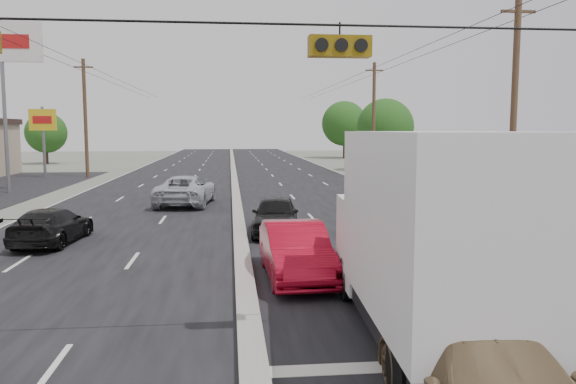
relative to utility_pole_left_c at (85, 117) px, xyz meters
name	(u,v)px	position (x,y,z in m)	size (l,w,h in m)	color
ground	(252,362)	(12.50, -40.00, -5.11)	(200.00, 200.00, 0.00)	#606356
road_surface	(235,188)	(12.50, -10.00, -5.11)	(20.00, 160.00, 0.02)	black
center_median	(235,186)	(12.50, -10.00, -5.01)	(0.50, 160.00, 0.20)	gray
utility_pole_left_c	(85,117)	(0.00, 0.00, 0.00)	(1.60, 0.30, 10.00)	#422D1E
utility_pole_right_b	(514,107)	(25.00, -25.00, 0.00)	(1.60, 0.30, 10.00)	#422D1E
utility_pole_right_c	(374,118)	(25.00, 0.00, 0.00)	(1.60, 0.30, 10.00)	#422D1E
traffic_signals	(334,44)	(13.90, -40.00, 0.39)	(25.00, 0.30, 0.54)	black
pole_sign_billboard	(1,53)	(-2.00, -12.00, 3.76)	(5.00, 0.25, 11.00)	slate
pole_sign_far	(43,126)	(-3.50, 0.00, -0.70)	(2.20, 0.25, 6.00)	slate
tree_left_far	(46,133)	(-9.50, 20.00, -1.39)	(4.80, 4.80, 6.12)	#382619
tree_right_mid	(385,127)	(27.50, 5.00, -0.77)	(5.60, 5.60, 7.14)	#382619
tree_right_far	(344,123)	(28.50, 30.00, -0.15)	(6.40, 6.40, 8.16)	#382619
box_truck	(437,237)	(15.99, -39.48, -3.04)	(3.16, 8.07, 4.03)	black
tan_sedan	(486,384)	(15.48, -42.70, -4.39)	(2.02, 4.98, 1.44)	brown
red_sedan	(295,252)	(13.90, -34.57, -4.35)	(1.60, 4.60, 1.51)	#AA0A1F
queue_car_a	(276,215)	(13.90, -27.89, -4.37)	(1.75, 4.36, 1.48)	black
queue_car_b	(441,241)	(18.64, -32.95, -4.48)	(1.32, 3.78, 1.25)	white
queue_car_c	(395,207)	(19.20, -26.22, -4.36)	(2.49, 5.41, 1.50)	#999BA1
queue_car_d	(505,243)	(20.26, -33.85, -4.39)	(2.00, 4.91, 1.43)	navy
queue_car_e	(432,210)	(20.58, -26.88, -4.38)	(1.71, 4.25, 1.45)	maroon
oncoming_near	(52,226)	(5.80, -28.97, -4.47)	(1.80, 4.42, 1.28)	black
oncoming_far	(186,190)	(9.77, -18.93, -4.31)	(2.65, 5.74, 1.60)	#B1B5B9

